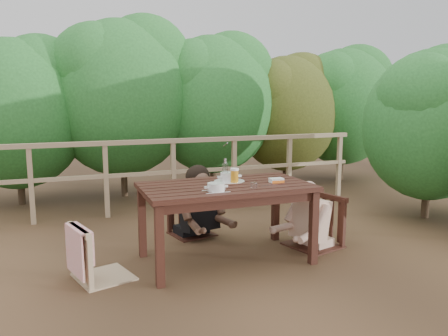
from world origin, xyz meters
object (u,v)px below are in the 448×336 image
object	(u,v)px
soup_far	(229,178)
butter_tub	(276,181)
chair_left	(102,226)
diner_right	(317,192)
table	(226,223)
chair_right	(314,199)
woman	(191,181)
bottle	(225,171)
soup_near	(216,188)
chair_far	(192,196)
beer_glass	(234,176)
tumbler	(254,186)

from	to	relation	value
soup_far	butter_tub	xyz separation A→B (m)	(0.40, -0.23, -0.02)
chair_left	diner_right	bearing A→B (deg)	-104.24
table	chair_right	xyz separation A→B (m)	(1.01, 0.05, 0.14)
chair_left	chair_right	bearing A→B (deg)	-104.21
chair_right	woman	bearing A→B (deg)	-143.22
diner_right	bottle	bearing A→B (deg)	70.49
chair_left	soup_near	world-z (taller)	chair_left
chair_far	beer_glass	distance (m)	0.93
chair_right	tumbler	distance (m)	0.95
chair_left	chair_right	distance (m)	2.17
diner_right	soup_near	world-z (taller)	diner_right
table	chair_far	bearing A→B (deg)	94.80
beer_glass	chair_right	bearing A→B (deg)	-0.10
woman	butter_tub	xyz separation A→B (m)	(0.57, -1.00, 0.14)
chair_far	soup_near	xyz separation A→B (m)	(-0.11, -1.14, 0.33)
chair_far	soup_far	bearing A→B (deg)	-89.84
diner_right	soup_far	xyz separation A→B (m)	(-0.95, 0.09, 0.20)
bottle	butter_tub	size ratio (longest dim) A/B	1.85
chair_far	tumbler	distance (m)	1.23
beer_glass	soup_far	bearing A→B (deg)	100.87
woman	butter_tub	size ratio (longest dim) A/B	9.51
table	woman	size ratio (longest dim) A/B	1.27
soup_far	chair_right	bearing A→B (deg)	-5.69
chair_right	soup_near	bearing A→B (deg)	-90.81
butter_tub	soup_near	bearing A→B (deg)	-164.12
chair_right	table	bearing A→B (deg)	-102.02
tumbler	diner_right	bearing A→B (deg)	20.45
diner_right	butter_tub	xyz separation A→B (m)	(-0.55, -0.14, 0.18)
chair_right	soup_near	world-z (taller)	chair_right
diner_right	bottle	world-z (taller)	diner_right
woman	beer_glass	xyz separation A→B (m)	(0.18, -0.86, 0.18)
table	diner_right	xyz separation A→B (m)	(1.04, 0.05, 0.22)
chair_left	woman	distance (m)	1.44
chair_right	soup_near	distance (m)	1.27
table	soup_far	bearing A→B (deg)	57.25
chair_right	tumbler	xyz separation A→B (m)	(-0.85, -0.33, 0.26)
chair_far	beer_glass	size ratio (longest dim) A/B	5.87
soup_far	woman	bearing A→B (deg)	102.26
soup_far	tumbler	distance (m)	0.43
tumbler	woman	bearing A→B (deg)	101.38
woman	tumbler	distance (m)	1.22
table	diner_right	bearing A→B (deg)	2.81
table	diner_right	distance (m)	1.07
woman	soup_far	distance (m)	0.80
beer_glass	diner_right	bearing A→B (deg)	-0.10
table	chair_left	bearing A→B (deg)	-178.87
diner_right	beer_glass	world-z (taller)	diner_right
chair_right	diner_right	distance (m)	0.09
table	butter_tub	distance (m)	0.64
woman	beer_glass	distance (m)	0.90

